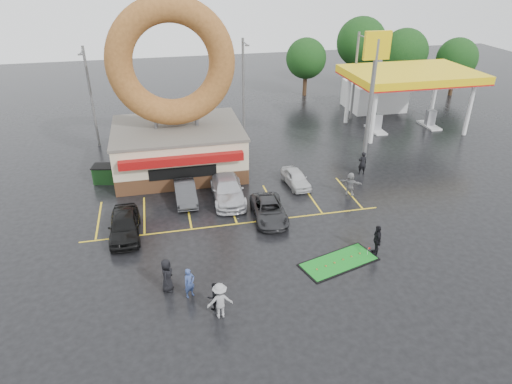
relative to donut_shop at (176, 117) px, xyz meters
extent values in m
plane|color=black|center=(3.00, -12.97, -4.46)|extent=(120.00, 120.00, 0.00)
cube|color=#472B19|center=(0.00, 0.03, -3.86)|extent=(10.00, 8.00, 1.20)
cube|color=beige|center=(0.00, 0.03, -2.11)|extent=(10.00, 8.00, 2.30)
cube|color=#59544C|center=(0.00, 0.03, -0.86)|extent=(10.20, 8.20, 0.20)
cube|color=maroon|center=(0.00, -4.27, -1.86)|extent=(9.00, 0.60, 0.60)
cylinder|color=slate|center=(-1.60, 0.03, -0.16)|extent=(0.30, 0.30, 1.20)
cylinder|color=slate|center=(1.60, 0.03, -0.16)|extent=(0.30, 0.30, 1.20)
torus|color=brown|center=(0.00, 0.03, 4.24)|extent=(9.60, 2.00, 9.60)
cylinder|color=silver|center=(18.00, 2.03, -1.96)|extent=(0.40, 0.40, 5.00)
cylinder|color=silver|center=(28.00, 2.03, -1.96)|extent=(0.40, 0.40, 5.00)
cylinder|color=silver|center=(18.00, 8.03, -1.96)|extent=(0.40, 0.40, 5.00)
cylinder|color=silver|center=(28.00, 8.03, -1.96)|extent=(0.40, 0.40, 5.00)
cube|color=silver|center=(23.00, 5.03, 0.79)|extent=(12.00, 8.00, 0.50)
cube|color=yellow|center=(23.00, 5.03, 1.09)|extent=(12.30, 8.30, 0.70)
cube|color=#99999E|center=(20.00, 5.03, -3.56)|extent=(0.90, 0.60, 1.60)
cube|color=#99999E|center=(26.00, 5.03, -3.56)|extent=(0.90, 0.60, 1.60)
cube|color=silver|center=(23.00, 12.03, -2.96)|extent=(6.00, 5.00, 3.00)
cylinder|color=slate|center=(16.00, -0.97, 0.54)|extent=(0.36, 0.36, 10.00)
cube|color=yellow|center=(16.00, -0.97, 5.04)|extent=(2.20, 0.30, 2.20)
cylinder|color=slate|center=(-7.00, 7.03, 0.04)|extent=(0.24, 0.24, 9.00)
cylinder|color=slate|center=(-7.00, 6.03, 4.24)|extent=(0.12, 2.00, 0.12)
cube|color=slate|center=(-7.00, 5.03, 4.19)|extent=(0.40, 0.18, 0.12)
cylinder|color=slate|center=(7.00, 8.03, 0.04)|extent=(0.24, 0.24, 9.00)
cylinder|color=slate|center=(7.00, 7.03, 4.24)|extent=(0.12, 2.00, 0.12)
cube|color=slate|center=(7.00, 6.03, 4.19)|extent=(0.40, 0.18, 0.12)
cylinder|color=slate|center=(19.00, 9.03, 0.04)|extent=(0.24, 0.24, 9.00)
cylinder|color=slate|center=(19.00, 8.03, 4.24)|extent=(0.12, 2.00, 0.12)
cube|color=slate|center=(19.00, 7.03, 4.19)|extent=(0.40, 0.18, 0.12)
cylinder|color=#332114|center=(29.00, 17.03, -3.02)|extent=(0.50, 0.50, 2.88)
sphere|color=black|center=(29.00, 17.03, 0.74)|extent=(5.60, 5.60, 5.60)
cylinder|color=#332114|center=(35.00, 15.03, -3.20)|extent=(0.50, 0.50, 2.52)
sphere|color=black|center=(35.00, 15.03, 0.09)|extent=(4.90, 4.90, 4.90)
cylinder|color=#332114|center=(25.00, 21.03, -2.84)|extent=(0.50, 0.50, 3.24)
sphere|color=black|center=(25.00, 21.03, 1.39)|extent=(6.30, 6.30, 6.30)
cylinder|color=#332114|center=(17.00, 19.03, -3.20)|extent=(0.50, 0.50, 2.52)
sphere|color=black|center=(17.00, 19.03, 0.09)|extent=(4.90, 4.90, 4.90)
imported|color=black|center=(-4.14, -9.40, -3.68)|extent=(1.87, 4.62, 1.57)
imported|color=#323234|center=(-0.03, -5.54, -3.78)|extent=(1.50, 4.20, 1.38)
imported|color=#B9B8BE|center=(2.98, -6.01, -3.68)|extent=(2.41, 5.52, 1.58)
imported|color=#2A2A2C|center=(5.24, -9.34, -3.84)|extent=(2.35, 4.63, 1.25)
imported|color=silver|center=(8.46, -4.97, -3.85)|extent=(1.75, 3.72, 1.23)
imported|color=navy|center=(-0.69, -16.07, -3.62)|extent=(0.73, 0.65, 1.69)
imported|color=black|center=(0.42, -17.27, -3.70)|extent=(0.88, 0.77, 1.52)
imported|color=gray|center=(0.62, -17.92, -3.48)|extent=(1.29, 0.77, 1.96)
imported|color=black|center=(-1.79, -15.32, -3.51)|extent=(0.84, 1.06, 1.91)
imported|color=black|center=(10.46, -14.65, -3.51)|extent=(0.67, 1.19, 1.91)
imported|color=gray|center=(11.89, -7.35, -3.57)|extent=(1.68, 1.34, 1.78)
imported|color=black|center=(14.27, -4.20, -3.50)|extent=(0.74, 0.52, 1.92)
cube|color=#163A17|center=(-5.79, -1.14, -3.81)|extent=(2.01, 1.55, 1.30)
cube|color=black|center=(7.99, -15.04, -4.44)|extent=(4.97, 3.22, 0.05)
cube|color=#147A1E|center=(7.99, -15.04, -4.41)|extent=(4.71, 2.96, 0.03)
cylinder|color=silver|center=(9.88, -14.80, -4.15)|extent=(0.02, 0.02, 0.52)
cube|color=red|center=(9.95, -14.80, -3.94)|extent=(0.14, 0.01, 0.10)
camera|label=1|loc=(-1.43, -34.99, 11.45)|focal=32.00mm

